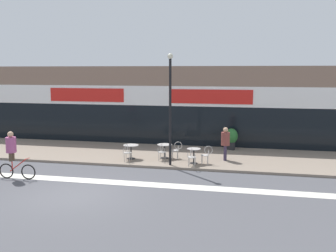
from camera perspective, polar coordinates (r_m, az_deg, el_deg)
name	(u,v)px	position (r m, az deg, el deg)	size (l,w,h in m)	color
ground_plane	(76,195)	(15.47, -13.19, -9.67)	(120.00, 120.00, 0.00)	#4C4C51
sidewalk_slab	(134,154)	(21.99, -5.03, -4.03)	(40.00, 5.50, 0.12)	gray
storefront_facade	(154,104)	(26.13, -2.00, 3.22)	(40.00, 4.06, 4.92)	#7F6656
bike_lane_stripe	(96,181)	(17.10, -10.47, -7.86)	(36.00, 0.70, 0.01)	silver
bistro_table_0	(131,149)	(20.40, -5.39, -3.31)	(0.80, 0.80, 0.73)	black
bistro_table_1	(165,148)	(20.45, -0.50, -3.24)	(0.77, 0.77, 0.73)	black
bistro_table_2	(194,153)	(19.34, 3.76, -3.91)	(0.68, 0.68, 0.74)	black
cafe_chair_0_near	(127,151)	(19.82, -5.95, -3.68)	(0.42, 0.58, 0.90)	#B7B2AD
cafe_chair_1_near	(162,151)	(19.85, -0.91, -3.62)	(0.42, 0.58, 0.90)	#B7B2AD
cafe_chair_1_side	(176,149)	(20.33, 1.23, -3.34)	(0.59, 0.43, 0.90)	#B7B2AD
cafe_chair_2_near	(192,156)	(18.74, 3.47, -4.33)	(0.41, 0.58, 0.90)	#B7B2AD
cafe_chair_2_side	(207,154)	(19.27, 5.61, -4.02)	(0.58, 0.42, 0.90)	#B7B2AD
planter_pot	(231,138)	(22.94, 9.17, -1.69)	(0.74, 0.74, 1.23)	#232326
lamp_post	(170,102)	(18.63, 0.33, 3.54)	(0.26, 0.26, 5.33)	black
cyclist_0	(13,151)	(18.17, -21.63, -3.44)	(1.69, 0.50, 2.08)	black
pedestrian_near_end	(225,141)	(20.11, 8.33, -2.13)	(0.44, 0.44, 1.69)	#382D47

